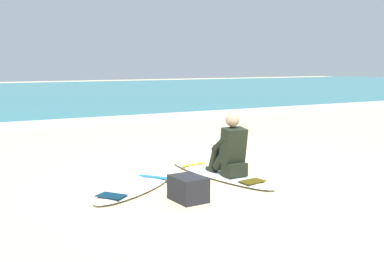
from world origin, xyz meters
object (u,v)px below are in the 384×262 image
(surfer_seated, at_px, (230,151))
(surfboard_spare_near, at_px, (135,187))
(surfboard_main, at_px, (219,174))
(beach_bag, at_px, (188,189))

(surfer_seated, distance_m, surfboard_spare_near, 1.56)
(surfboard_main, height_order, surfboard_spare_near, same)
(surfboard_main, distance_m, beach_bag, 1.42)
(surfboard_spare_near, bearing_deg, surfboard_main, 4.97)
(surfer_seated, xyz_separation_m, surfboard_spare_near, (-1.51, 0.11, -0.40))
(surfer_seated, distance_m, beach_bag, 1.34)
(surfboard_spare_near, bearing_deg, beach_bag, -63.42)
(surfer_seated, height_order, surfboard_spare_near, surfer_seated)
(surfer_seated, relative_size, surfboard_spare_near, 0.53)
(beach_bag, bearing_deg, surfboard_spare_near, 116.58)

